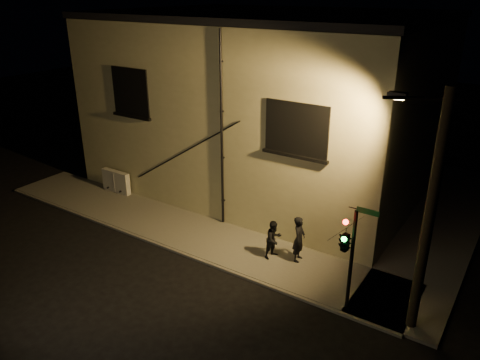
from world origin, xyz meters
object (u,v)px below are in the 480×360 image
Objects in this scene: pedestrian_a at (299,239)px; streetlamp_pole at (427,212)px; pedestrian_b at (274,239)px; traffic_signal at (346,241)px; utility_cabinet at (116,181)px.

pedestrian_a is 5.62m from streetlamp_pole.
streetlamp_pole reaches higher than pedestrian_b.
traffic_signal is 2.59m from streetlamp_pole.
traffic_signal is (2.44, -1.80, 1.56)m from pedestrian_a.
utility_cabinet is at bearing 77.79° from pedestrian_a.
utility_cabinet is 1.12× the size of pedestrian_b.
traffic_signal is at bearing -134.78° from pedestrian_a.
pedestrian_b is 4.05m from traffic_signal.
pedestrian_b is at bearing 100.51° from pedestrian_a.
utility_cabinet is 9.90m from pedestrian_b.
utility_cabinet is at bearing 99.36° from pedestrian_b.
pedestrian_a is at bearing 163.40° from streetlamp_pole.
traffic_signal is (3.35, -1.48, 1.71)m from pedestrian_b.
pedestrian_a is (10.76, -0.72, 0.35)m from utility_cabinet.
streetlamp_pole is at bearing -7.73° from utility_cabinet.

